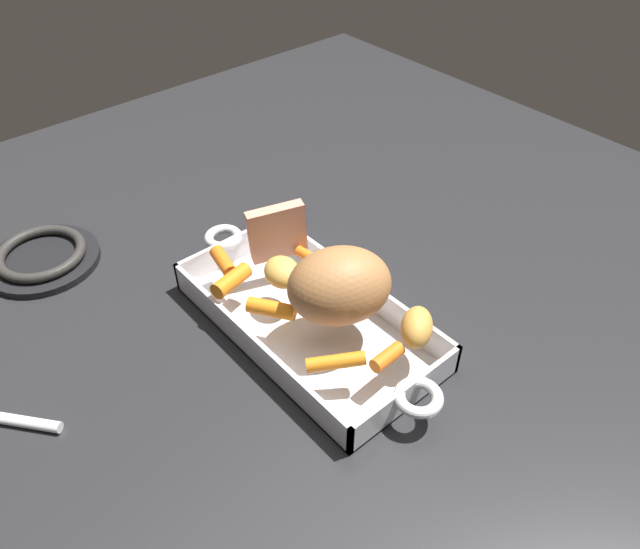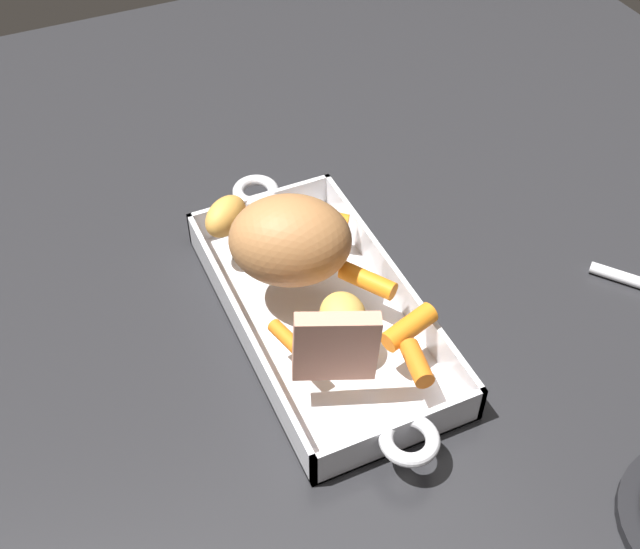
# 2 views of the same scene
# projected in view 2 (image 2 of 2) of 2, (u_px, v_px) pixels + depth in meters

# --- Properties ---
(ground_plane) EXTENTS (1.63, 1.63, 0.00)m
(ground_plane) POSITION_uv_depth(u_px,v_px,m) (321.00, 322.00, 0.92)
(ground_plane) COLOR #232326
(roasting_dish) EXTENTS (0.46, 0.19, 0.05)m
(roasting_dish) POSITION_uv_depth(u_px,v_px,m) (321.00, 313.00, 0.91)
(roasting_dish) COLOR silver
(roasting_dish) RESTS_ON ground_plane
(pork_roast) EXTENTS (0.16, 0.17, 0.10)m
(pork_roast) POSITION_uv_depth(u_px,v_px,m) (290.00, 240.00, 0.88)
(pork_roast) COLOR #AB7141
(pork_roast) RESTS_ON roasting_dish
(roast_slice_thick) EXTENTS (0.05, 0.09, 0.09)m
(roast_slice_thick) POSITION_uv_depth(u_px,v_px,m) (336.00, 347.00, 0.78)
(roast_slice_thick) COLOR tan
(roast_slice_thick) RESTS_ON roasting_dish
(baby_carrot_southeast) EXTENTS (0.02, 0.05, 0.02)m
(baby_carrot_southeast) POSITION_uv_depth(u_px,v_px,m) (268.00, 210.00, 0.97)
(baby_carrot_southeast) COLOR orange
(baby_carrot_southeast) RESTS_ON roasting_dish
(baby_carrot_northwest) EXTENTS (0.07, 0.05, 0.02)m
(baby_carrot_northwest) POSITION_uv_depth(u_px,v_px,m) (368.00, 281.00, 0.89)
(baby_carrot_northwest) COLOR orange
(baby_carrot_northwest) RESTS_ON roasting_dish
(baby_carrot_short) EXTENTS (0.04, 0.07, 0.03)m
(baby_carrot_short) POSITION_uv_depth(u_px,v_px,m) (409.00, 327.00, 0.84)
(baby_carrot_short) COLOR orange
(baby_carrot_short) RESTS_ON roasting_dish
(baby_carrot_southwest) EXTENTS (0.06, 0.03, 0.02)m
(baby_carrot_southwest) POSITION_uv_depth(u_px,v_px,m) (417.00, 363.00, 0.81)
(baby_carrot_southwest) COLOR orange
(baby_carrot_southwest) RESTS_ON roasting_dish
(baby_carrot_long) EXTENTS (0.06, 0.03, 0.02)m
(baby_carrot_long) POSITION_uv_depth(u_px,v_px,m) (291.00, 342.00, 0.83)
(baby_carrot_long) COLOR orange
(baby_carrot_long) RESTS_ON roasting_dish
(baby_carrot_center_right) EXTENTS (0.06, 0.07, 0.02)m
(baby_carrot_center_right) POSITION_uv_depth(u_px,v_px,m) (319.00, 216.00, 0.96)
(baby_carrot_center_right) COLOR orange
(baby_carrot_center_right) RESTS_ON roasting_dish
(potato_whole) EXTENTS (0.07, 0.06, 0.04)m
(potato_whole) POSITION_uv_depth(u_px,v_px,m) (345.00, 314.00, 0.84)
(potato_whole) COLOR gold
(potato_whole) RESTS_ON roasting_dish
(potato_corner) EXTENTS (0.07, 0.07, 0.04)m
(potato_corner) POSITION_uv_depth(u_px,v_px,m) (226.00, 216.00, 0.95)
(potato_corner) COLOR gold
(potato_corner) RESTS_ON roasting_dish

